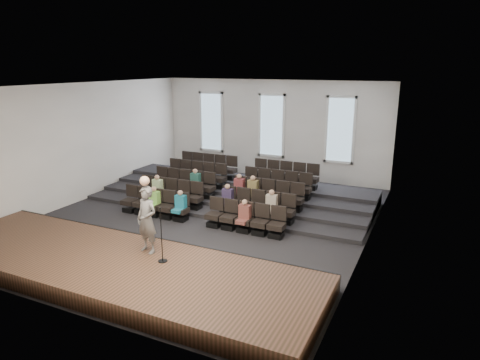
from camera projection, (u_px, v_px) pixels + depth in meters
ground at (205, 218)px, 16.44m from camera, size 14.00×14.00×0.00m
ceiling at (202, 85)px, 15.13m from camera, size 12.00×14.00×0.02m
wall_back at (272, 129)px, 21.92m from camera, size 12.00×0.04×5.00m
wall_front at (49, 212)px, 9.65m from camera, size 12.00×0.04×5.00m
wall_left at (81, 142)px, 18.25m from camera, size 0.04×14.00×5.00m
wall_right at (372, 171)px, 13.32m from camera, size 0.04×14.00×5.00m
stage at (115, 268)px, 11.92m from camera, size 11.80×3.60×0.50m
stage_lip at (153, 244)px, 13.47m from camera, size 11.80×0.06×0.52m
risers at (240, 192)px, 19.16m from camera, size 11.80×4.80×0.60m
seating_rows at (223, 191)px, 17.61m from camera, size 6.80×4.70×1.67m
windows at (272, 126)px, 21.81m from camera, size 8.44×0.10×3.24m
audience at (212, 195)px, 16.59m from camera, size 5.45×2.64×1.10m
speaker at (147, 220)px, 12.10m from camera, size 0.79×0.60×1.95m
mic_stand at (162, 246)px, 11.62m from camera, size 0.26×0.26×1.57m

